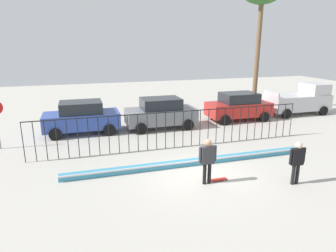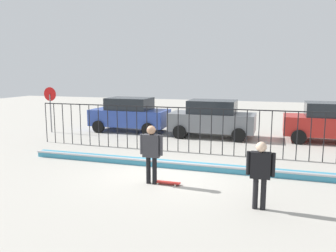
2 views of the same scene
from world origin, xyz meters
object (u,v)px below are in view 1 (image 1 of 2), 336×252
skateboard (217,180)px  skateboarder (208,157)px  parked_car_red (238,106)px  palm_tree_tall (262,0)px  parked_car_blue (82,117)px  pickup_truck (300,100)px  camera_operator (297,159)px  parked_car_gray (161,113)px

skateboard → skateboarder: bearing=170.6°
parked_car_red → palm_tree_tall: palm_tree_tall is taller
parked_car_red → skateboard: bearing=-128.4°
skateboarder → parked_car_blue: size_ratio=0.41×
parked_car_blue → parked_car_red: size_ratio=1.00×
skateboarder → pickup_truck: pickup_truck is taller
camera_operator → skateboard: bearing=18.5°
parked_car_red → pickup_truck: size_ratio=0.91×
skateboarder → pickup_truck: 14.28m
parked_car_gray → palm_tree_tall: (8.57, 3.13, 7.22)m
skateboard → pickup_truck: pickup_truck is taller
pickup_truck → parked_car_red: bearing=-173.1°
camera_operator → parked_car_gray: 9.32m
parked_car_gray → pickup_truck: (10.97, 0.77, 0.06)m
skateboarder → parked_car_red: bearing=53.0°
camera_operator → pickup_truck: size_ratio=0.36×
parked_car_gray → palm_tree_tall: 11.64m
parked_car_gray → skateboarder: bearing=-89.5°
camera_operator → parked_car_red: size_ratio=0.39×
parked_car_blue → parked_car_gray: bearing=-1.5°
pickup_truck → palm_tree_tall: size_ratio=0.50×
camera_operator → palm_tree_tall: (5.78, 12.03, 7.18)m
pickup_truck → palm_tree_tall: bearing=138.2°
pickup_truck → camera_operator: bearing=-127.5°
camera_operator → palm_tree_tall: size_ratio=0.18×
parked_car_blue → pickup_truck: bearing=3.6°
skateboard → parked_car_red: size_ratio=0.19×
skateboarder → skateboard: skateboarder is taller
camera_operator → parked_car_red: (2.83, 9.28, -0.04)m
skateboarder → parked_car_gray: (0.38, 7.90, -0.09)m
skateboard → pickup_truck: size_ratio=0.17×
parked_car_gray → camera_operator: bearing=-69.4°
skateboarder → skateboard: (0.47, 0.06, -1.00)m
skateboarder → skateboard: size_ratio=2.21×
camera_operator → parked_car_gray: bearing=-32.7°
parked_car_red → palm_tree_tall: 8.27m
skateboard → parked_car_blue: size_ratio=0.19×
parked_car_red → pickup_truck: pickup_truck is taller
camera_operator → parked_car_red: 9.70m
parked_car_red → palm_tree_tall: (2.95, 2.75, 7.22)m
camera_operator → skateboarder: bearing=22.5°
camera_operator → parked_car_blue: 11.85m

